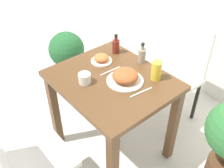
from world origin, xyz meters
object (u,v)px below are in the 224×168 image
object	(u,v)px
food_plate	(125,77)
side_plate	(101,59)
drink_cup	(85,78)
juice_glass	(156,71)
chair_near	(22,160)
potted_plant_left	(67,57)
chair_far	(179,70)
sauce_bottle	(142,55)
condiment_bottle	(116,46)

from	to	relation	value
food_plate	side_plate	size ratio (longest dim) A/B	1.57
drink_cup	juice_glass	world-z (taller)	juice_glass
food_plate	chair_near	bearing A→B (deg)	-92.96
chair_near	potted_plant_left	xyz separation A→B (m)	(-0.91, 0.90, -0.06)
chair_far	food_plate	size ratio (longest dim) A/B	3.55
drink_cup	sauce_bottle	bearing A→B (deg)	82.24
drink_cup	juice_glass	xyz separation A→B (m)	(0.28, 0.40, 0.03)
chair_near	condiment_bottle	size ratio (longest dim) A/B	5.46
sauce_bottle	side_plate	bearing A→B (deg)	-130.01
food_plate	condiment_bottle	size ratio (longest dim) A/B	1.54
side_plate	potted_plant_left	size ratio (longest dim) A/B	0.23
chair_near	food_plate	world-z (taller)	chair_near
juice_glass	side_plate	bearing A→B (deg)	-159.63
food_plate	potted_plant_left	xyz separation A→B (m)	(-0.95, 0.10, -0.33)
chair_near	chair_far	size ratio (longest dim) A/B	1.00
side_plate	food_plate	bearing A→B (deg)	-5.97
chair_far	drink_cup	distance (m)	0.96
chair_near	chair_far	world-z (taller)	same
chair_near	chair_far	distance (m)	1.49
side_plate	sauce_bottle	size ratio (longest dim) A/B	0.98
juice_glass	sauce_bottle	bearing A→B (deg)	159.43
side_plate	condiment_bottle	size ratio (longest dim) A/B	0.98
chair_near	drink_cup	size ratio (longest dim) A/B	10.57
chair_far	food_plate	xyz separation A→B (m)	(0.03, -0.69, 0.27)
chair_far	side_plate	xyz separation A→B (m)	(-0.27, -0.66, 0.26)
chair_near	food_plate	xyz separation A→B (m)	(0.04, 0.80, 0.27)
sauce_bottle	condiment_bottle	xyz separation A→B (m)	(-0.23, -0.06, 0.00)
potted_plant_left	sauce_bottle	bearing A→B (deg)	10.91
sauce_bottle	condiment_bottle	distance (m)	0.24
condiment_bottle	chair_near	bearing A→B (deg)	-73.75
food_plate	sauce_bottle	world-z (taller)	sauce_bottle
potted_plant_left	drink_cup	bearing A→B (deg)	-22.41
chair_near	potted_plant_left	distance (m)	1.28
chair_near	sauce_bottle	distance (m)	1.10
condiment_bottle	potted_plant_left	distance (m)	0.72
drink_cup	sauce_bottle	size ratio (longest dim) A/B	0.52
condiment_bottle	potted_plant_left	world-z (taller)	condiment_bottle
side_plate	potted_plant_left	distance (m)	0.73
side_plate	condiment_bottle	xyz separation A→B (m)	(-0.03, 0.17, 0.04)
drink_cup	condiment_bottle	bearing A→B (deg)	111.04
chair_near	juice_glass	size ratio (longest dim) A/B	6.65
side_plate	juice_glass	distance (m)	0.44
drink_cup	potted_plant_left	world-z (taller)	drink_cup
juice_glass	potted_plant_left	world-z (taller)	juice_glass
chair_far	drink_cup	world-z (taller)	chair_far
chair_near	condiment_bottle	world-z (taller)	condiment_bottle
chair_near	potted_plant_left	world-z (taller)	chair_near
chair_near	food_plate	size ratio (longest dim) A/B	3.55
chair_near	drink_cup	distance (m)	0.65
drink_cup	potted_plant_left	xyz separation A→B (m)	(-0.78, 0.32, -0.33)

